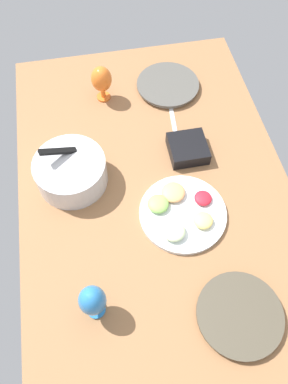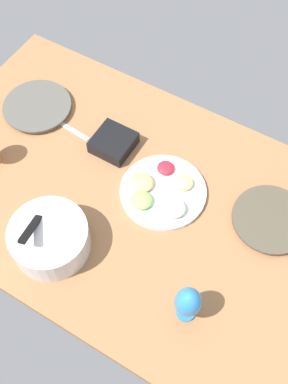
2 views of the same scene
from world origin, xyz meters
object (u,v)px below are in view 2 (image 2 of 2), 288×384
at_px(mixing_bowl, 50,238).
at_px(square_bowl_black, 113,142).
at_px(dinner_plate_right, 37,107).
at_px(hurricane_glass_blue, 188,303).
at_px(fruit_platter, 162,192).
at_px(dinner_plate_left, 270,220).

height_order(mixing_bowl, square_bowl_black, mixing_bowl).
xyz_separation_m(dinner_plate_right, hurricane_glass_blue, (-0.93, 0.44, 0.09)).
bearing_deg(square_bowl_black, dinner_plate_right, -0.35).
height_order(dinner_plate_right, mixing_bowl, mixing_bowl).
distance_m(fruit_platter, hurricane_glass_blue, 0.46).
distance_m(dinner_plate_left, fruit_platter, 0.40).
bearing_deg(fruit_platter, dinner_plate_right, -8.20).
distance_m(dinner_plate_right, mixing_bowl, 0.63).
bearing_deg(dinner_plate_left, hurricane_glass_blue, 76.84).
xyz_separation_m(dinner_plate_left, dinner_plate_right, (1.04, 0.00, -0.00)).
bearing_deg(square_bowl_black, hurricane_glass_blue, 141.66).
height_order(hurricane_glass_blue, square_bowl_black, hurricane_glass_blue).
height_order(dinner_plate_right, hurricane_glass_blue, hurricane_glass_blue).
distance_m(dinner_plate_left, hurricane_glass_blue, 0.47).
bearing_deg(dinner_plate_left, fruit_platter, 13.83).
height_order(dinner_plate_left, dinner_plate_right, dinner_plate_left).
bearing_deg(mixing_bowl, square_bowl_black, -84.41).
xyz_separation_m(fruit_platter, hurricane_glass_blue, (-0.29, 0.35, 0.09)).
xyz_separation_m(mixing_bowl, fruit_platter, (-0.22, -0.38, -0.05)).
relative_size(dinner_plate_left, square_bowl_black, 1.85).
height_order(dinner_plate_right, square_bowl_black, square_bowl_black).
relative_size(dinner_plate_right, fruit_platter, 0.88).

